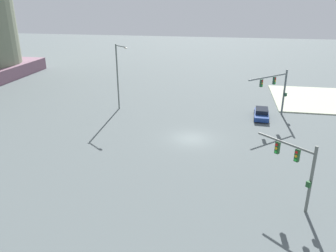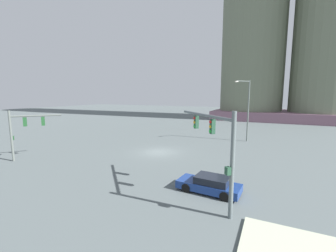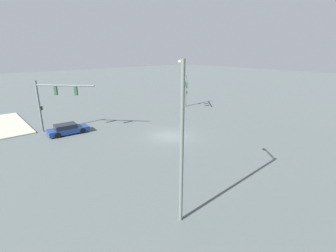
% 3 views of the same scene
% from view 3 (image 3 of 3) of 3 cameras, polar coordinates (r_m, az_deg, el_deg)
% --- Properties ---
extents(ground_plane, '(205.67, 205.67, 0.00)m').
position_cam_3_polar(ground_plane, '(28.08, 0.33, -2.33)').
color(ground_plane, '#586263').
extents(traffic_signal_near_corner, '(3.69, 3.75, 5.33)m').
position_cam_3_polar(traffic_signal_near_corner, '(41.20, 4.18, 8.98)').
color(traffic_signal_near_corner, '#5D6560').
rests_on(traffic_signal_near_corner, ground).
extents(traffic_signal_opposite_side, '(4.95, 5.43, 6.10)m').
position_cam_3_polar(traffic_signal_opposite_side, '(31.37, -25.23, 6.01)').
color(traffic_signal_opposite_side, slate).
rests_on(traffic_signal_opposite_side, ground).
extents(streetlamp_curved_arm, '(1.96, 2.25, 9.01)m').
position_cam_3_polar(streetlamp_curved_arm, '(13.01, 3.20, -1.60)').
color(streetlamp_curved_arm, slate).
rests_on(streetlamp_curved_arm, ground).
extents(sedan_car_approaching, '(4.58, 2.13, 1.21)m').
position_cam_3_polar(sedan_car_approaching, '(30.91, -22.25, -0.68)').
color(sedan_car_approaching, navy).
rests_on(sedan_car_approaching, ground).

